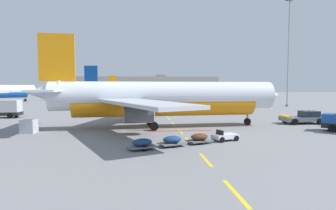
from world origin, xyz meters
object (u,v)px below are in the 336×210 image
at_px(airliner_foreground, 162,98).
at_px(airliner_far_center, 132,92).
at_px(catering_truck, 230,104).
at_px(ground_crew_worker, 330,119).
at_px(ground_power_truck, 1,109).
at_px(baggage_train, 186,139).
at_px(uld_cargo_container, 29,126).
at_px(pushback_tug, 303,118).
at_px(apron_light_mast_far, 289,41).
at_px(airliner_mid_left, 85,92).

distance_m(airliner_foreground, airliner_far_center, 47.81).
relative_size(catering_truck, ground_crew_worker, 4.11).
distance_m(airliner_far_center, ground_power_truck, 40.12).
bearing_deg(baggage_train, catering_truck, 65.44).
xyz_separation_m(airliner_foreground, uld_cargo_container, (-16.14, -3.31, -3.15)).
bearing_deg(pushback_tug, airliner_far_center, 120.03).
distance_m(pushback_tug, apron_light_mast_far, 40.88).
bearing_deg(apron_light_mast_far, pushback_tug, -115.04).
xyz_separation_m(baggage_train, uld_cargo_container, (-17.58, 8.61, 0.27)).
distance_m(airliner_foreground, catering_truck, 27.14).
xyz_separation_m(airliner_far_center, ground_power_truck, (-22.07, -33.43, -2.20)).
distance_m(airliner_foreground, airliner_mid_left, 81.99).
distance_m(catering_truck, baggage_train, 36.57).
bearing_deg(pushback_tug, baggage_train, -145.99).
bearing_deg(apron_light_mast_far, airliner_foreground, -136.48).
height_order(catering_truck, baggage_train, catering_truck).
bearing_deg(airliner_far_center, pushback_tug, -59.97).
xyz_separation_m(airliner_mid_left, airliner_far_center, (19.59, -30.62, 0.65)).
xyz_separation_m(airliner_foreground, apron_light_mast_far, (37.13, 35.26, 13.80)).
bearing_deg(apron_light_mast_far, airliner_far_center, 163.86).
height_order(pushback_tug, airliner_mid_left, airliner_mid_left).
relative_size(pushback_tug, airliner_mid_left, 0.21).
height_order(pushback_tug, baggage_train, pushback_tug).
height_order(airliner_foreground, airliner_mid_left, airliner_foreground).
xyz_separation_m(airliner_far_center, baggage_train, (6.67, -59.44, -3.31)).
xyz_separation_m(pushback_tug, uld_cargo_container, (-37.50, -4.83, -0.10)).
relative_size(ground_power_truck, ground_crew_worker, 3.93).
xyz_separation_m(catering_truck, baggage_train, (-15.19, -33.24, -1.11)).
bearing_deg(airliner_mid_left, catering_truck, -53.89).
relative_size(pushback_tug, uld_cargo_container, 3.49).
relative_size(airliner_foreground, airliner_far_center, 1.04).
bearing_deg(airliner_mid_left, ground_power_truck, -92.22).
relative_size(catering_truck, uld_cargo_container, 4.25).
height_order(airliner_mid_left, ground_crew_worker, airliner_mid_left).
distance_m(ground_power_truck, apron_light_mast_far, 69.70).
height_order(airliner_mid_left, apron_light_mast_far, apron_light_mast_far).
bearing_deg(pushback_tug, ground_power_truck, 165.51).
relative_size(pushback_tug, ground_crew_worker, 3.37).
bearing_deg(ground_power_truck, baggage_train, -42.15).
height_order(airliner_mid_left, baggage_train, airliner_mid_left).
relative_size(catering_truck, apron_light_mast_far, 0.25).
height_order(catering_truck, ground_crew_worker, catering_truck).
relative_size(baggage_train, uld_cargo_container, 6.59).
relative_size(airliner_far_center, apron_light_mast_far, 1.15).
height_order(ground_power_truck, apron_light_mast_far, apron_light_mast_far).
distance_m(airliner_mid_left, apron_light_mast_far, 76.73).
relative_size(ground_power_truck, uld_cargo_container, 4.07).
xyz_separation_m(airliner_foreground, catering_truck, (16.63, 21.32, -2.30)).
xyz_separation_m(ground_crew_worker, apron_light_mast_far, (13.85, 36.98, 16.73)).
distance_m(ground_crew_worker, uld_cargo_container, 39.45).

